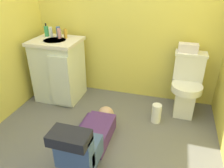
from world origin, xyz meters
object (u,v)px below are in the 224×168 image
bottle_white (51,32)px  bottle_amber (65,34)px  soap_dispenser (46,31)px  bottle_blue (58,32)px  tissue_box (188,48)px  paper_towel_roll (156,113)px  bottle_pink (59,34)px  vanity_cabinet (59,69)px  faucet (60,33)px  person_plumber (89,137)px  toilet (186,85)px

bottle_white → bottle_amber: bearing=-0.6°
soap_dispenser → bottle_blue: size_ratio=1.27×
soap_dispenser → bottle_amber: soap_dispenser is taller
tissue_box → paper_towel_roll: 0.84m
bottle_pink → paper_towel_roll: size_ratio=0.56×
vanity_cabinet → bottle_pink: 0.47m
bottle_blue → bottle_amber: size_ratio=1.05×
faucet → bottle_white: bottle_white is taller
bottle_amber → paper_towel_roll: (1.24, -0.31, -0.77)m
bottle_white → bottle_pink: 0.14m
tissue_box → paper_towel_roll: tissue_box is taller
bottle_white → person_plumber: bearing=-48.2°
bottle_white → tissue_box: bearing=3.2°
soap_dispenser → bottle_white: size_ratio=1.27×
vanity_cabinet → bottle_amber: bottle_amber is taller
bottle_pink → tissue_box: bearing=4.7°
toilet → bottle_blue: 1.75m
toilet → soap_dispenser: (-1.83, 0.02, 0.52)m
bottle_pink → bottle_white: bearing=166.2°
vanity_cabinet → faucet: bearing=91.3°
faucet → bottle_amber: bearing=-26.5°
paper_towel_roll → bottle_amber: bearing=165.9°
bottle_amber → vanity_cabinet: bearing=-134.5°
bottle_pink → vanity_cabinet: bearing=-109.7°
faucet → bottle_blue: bearing=-169.7°
vanity_cabinet → bottle_blue: 0.49m
tissue_box → bottle_amber: bearing=-176.3°
tissue_box → bottle_white: 1.71m
vanity_cabinet → tissue_box: size_ratio=3.73×
tissue_box → bottle_blue: bearing=-178.2°
bottle_amber → paper_towel_roll: size_ratio=0.54×
soap_dispenser → bottle_white: 0.08m
bottle_amber → faucet: bearing=153.5°
toilet → bottle_white: bottle_white is taller
bottle_blue → paper_towel_roll: bearing=-14.7°
tissue_box → bottle_amber: bottle_amber is taller
faucet → soap_dispenser: 0.19m
bottle_amber → paper_towel_roll: bottle_amber is taller
person_plumber → soap_dispenser: 1.57m
bottle_pink → bottle_amber: 0.08m
toilet → person_plumber: toilet is taller
bottle_white → bottle_pink: size_ratio=1.02×
bottle_pink → paper_towel_roll: 1.55m
vanity_cabinet → soap_dispenser: bearing=146.9°
toilet → bottle_blue: bottle_blue is taller
faucet → bottle_blue: size_ratio=0.77×
toilet → tissue_box: bearing=116.4°
vanity_cabinet → bottle_white: 0.49m
toilet → person_plumber: size_ratio=0.70×
bottle_white → paper_towel_roll: size_ratio=0.57×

